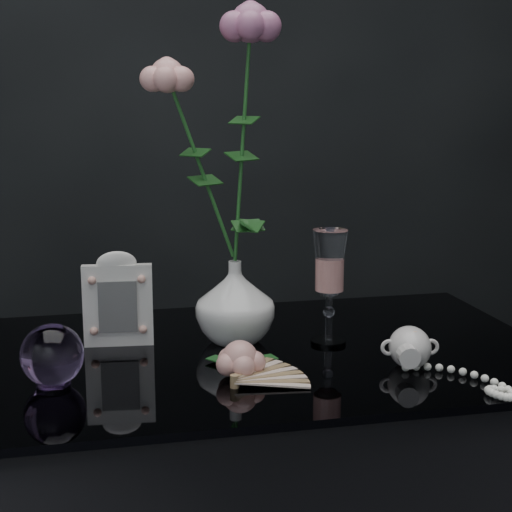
{
  "coord_description": "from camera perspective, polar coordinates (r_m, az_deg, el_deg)",
  "views": [
    {
      "loc": [
        -0.22,
        -1.13,
        1.16
      ],
      "look_at": [
        0.04,
        0.03,
        0.92
      ],
      "focal_mm": 55.0,
      "sensor_mm": 36.0,
      "label": 1
    }
  ],
  "objects": [
    {
      "name": "vase",
      "position": [
        1.3,
        -1.53,
        -3.36
      ],
      "size": [
        0.17,
        0.17,
        0.14
      ],
      "primitive_type": "imported",
      "rotation": [
        0.0,
        0.0,
        -0.41
      ],
      "color": "white",
      "rests_on": "table"
    },
    {
      "name": "wine_glass",
      "position": [
        1.3,
        5.35,
        -2.29
      ],
      "size": [
        0.08,
        0.08,
        0.19
      ],
      "primitive_type": null,
      "rotation": [
        0.0,
        0.0,
        0.4
      ],
      "color": "white",
      "rests_on": "table"
    },
    {
      "name": "picture_frame",
      "position": [
        1.3,
        -10.02,
        -3.07
      ],
      "size": [
        0.13,
        0.1,
        0.16
      ],
      "primitive_type": null,
      "rotation": [
        0.0,
        0.0,
        -0.1
      ],
      "color": "silver",
      "rests_on": "table"
    },
    {
      "name": "paperweight",
      "position": [
        1.15,
        -14.61,
        -6.98
      ],
      "size": [
        0.11,
        0.11,
        0.09
      ],
      "primitive_type": null,
      "rotation": [
        0.0,
        0.0,
        0.26
      ],
      "color": "#AA7ECC",
      "rests_on": "table"
    },
    {
      "name": "paper_fan",
      "position": [
        1.12,
        -1.56,
        -9.01
      ],
      "size": [
        0.24,
        0.21,
        0.02
      ],
      "primitive_type": null,
      "rotation": [
        0.0,
        0.0,
        0.19
      ],
      "color": "beige",
      "rests_on": "table"
    },
    {
      "name": "loose_rose",
      "position": [
        1.16,
        -1.18,
        -7.49
      ],
      "size": [
        0.16,
        0.19,
        0.06
      ],
      "primitive_type": null,
      "rotation": [
        0.0,
        0.0,
        -0.28
      ],
      "color": "#D7958B",
      "rests_on": "table"
    },
    {
      "name": "pearl_jar",
      "position": [
        1.22,
        11.14,
        -6.39
      ],
      "size": [
        0.26,
        0.27,
        0.07
      ],
      "primitive_type": null,
      "rotation": [
        0.0,
        0.0,
        -0.18
      ],
      "color": "silver",
      "rests_on": "table"
    },
    {
      "name": "roses",
      "position": [
        1.27,
        -2.49,
        8.91
      ],
      "size": [
        0.21,
        0.11,
        0.47
      ],
      "color": "#F9A29C",
      "rests_on": "vase"
    }
  ]
}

